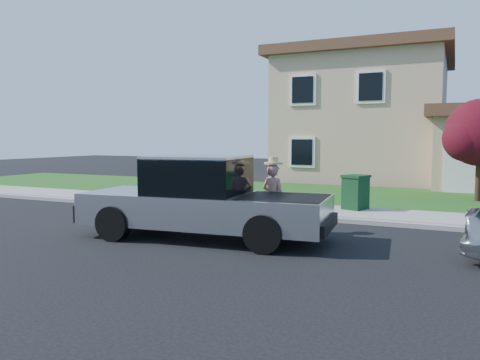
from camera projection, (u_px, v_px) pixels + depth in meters
The scene contains 8 objects.
ground at pixel (232, 237), 10.76m from camera, with size 80.00×80.00×0.00m, color black.
curb at pixel (310, 218), 12.96m from camera, with size 40.00×0.20×0.12m, color gray.
sidewalk at pixel (320, 212), 13.96m from camera, with size 40.00×2.00×0.15m, color gray.
lawn at pixel (351, 196), 18.03m from camera, with size 40.00×7.00×0.10m, color #144715.
house at pixel (388, 121), 24.76m from camera, with size 14.00×11.30×6.85m.
pickup_truck at pixel (203, 200), 10.53m from camera, with size 5.86×2.47×1.88m.
woman at pixel (273, 197), 11.18m from camera, with size 0.69×0.54×1.83m.
trash_bin at pixel (355, 192), 13.96m from camera, with size 0.84×0.90×1.02m.
Camera 1 is at (4.60, -9.56, 2.26)m, focal length 35.00 mm.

